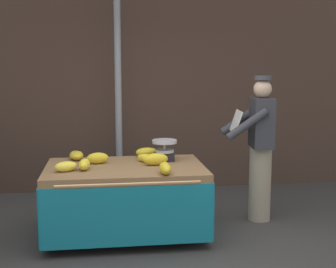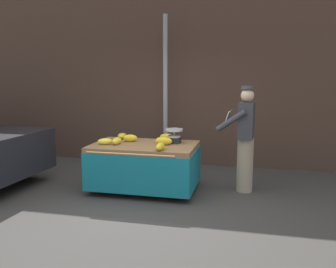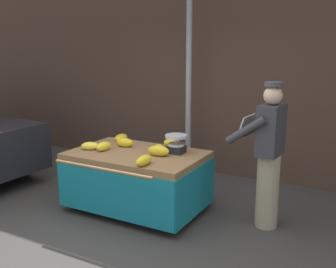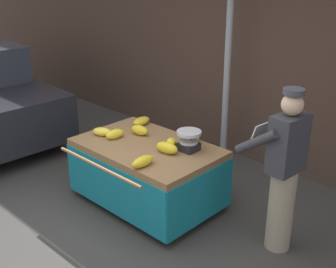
{
  "view_description": "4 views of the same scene",
  "coord_description": "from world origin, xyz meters",
  "px_view_note": "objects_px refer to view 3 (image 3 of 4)",
  "views": [
    {
      "loc": [
        -0.41,
        -4.09,
        1.85
      ],
      "look_at": [
        0.27,
        0.93,
        1.1
      ],
      "focal_mm": 50.52,
      "sensor_mm": 36.0,
      "label": 1
    },
    {
      "loc": [
        1.5,
        -4.72,
        1.88
      ],
      "look_at": [
        0.23,
        0.72,
        0.98
      ],
      "focal_mm": 38.84,
      "sensor_mm": 36.0,
      "label": 2
    },
    {
      "loc": [
        2.49,
        -3.23,
        2.11
      ],
      "look_at": [
        0.3,
        0.76,
        1.08
      ],
      "focal_mm": 42.26,
      "sensor_mm": 36.0,
      "label": 3
    },
    {
      "loc": [
        3.24,
        -2.41,
        2.85
      ],
      "look_at": [
        0.2,
        0.78,
        1.04
      ],
      "focal_mm": 47.21,
      "sensor_mm": 36.0,
      "label": 4
    }
  ],
  "objects_px": {
    "banana_bunch_4": "(104,146)",
    "banana_bunch_7": "(172,143)",
    "banana_bunch_3": "(144,160)",
    "street_pole": "(189,83)",
    "banana_bunch_5": "(125,143)",
    "banana_bunch_0": "(90,146)",
    "banana_bunch_2": "(159,151)",
    "banana_bunch_1": "(121,138)",
    "banana_cart": "(137,168)",
    "vendor_person": "(268,155)",
    "banana_bunch_6": "(159,148)",
    "weighing_scale": "(176,144)"
  },
  "relations": [
    {
      "from": "banana_cart",
      "to": "banana_bunch_0",
      "type": "xyz_separation_m",
      "value": [
        -0.6,
        -0.18,
        0.26
      ]
    },
    {
      "from": "banana_cart",
      "to": "banana_bunch_2",
      "type": "relative_size",
      "value": 6.19
    },
    {
      "from": "banana_bunch_3",
      "to": "banana_bunch_4",
      "type": "distance_m",
      "value": 0.84
    },
    {
      "from": "street_pole",
      "to": "banana_bunch_7",
      "type": "bearing_deg",
      "value": -74.84
    },
    {
      "from": "street_pole",
      "to": "banana_bunch_5",
      "type": "height_order",
      "value": "street_pole"
    },
    {
      "from": "street_pole",
      "to": "banana_bunch_7",
      "type": "relative_size",
      "value": 11.52
    },
    {
      "from": "street_pole",
      "to": "weighing_scale",
      "type": "relative_size",
      "value": 10.89
    },
    {
      "from": "banana_cart",
      "to": "banana_bunch_1",
      "type": "distance_m",
      "value": 0.72
    },
    {
      "from": "banana_bunch_1",
      "to": "banana_bunch_5",
      "type": "xyz_separation_m",
      "value": [
        0.24,
        -0.25,
        0.01
      ]
    },
    {
      "from": "street_pole",
      "to": "banana_bunch_0",
      "type": "bearing_deg",
      "value": -109.08
    },
    {
      "from": "banana_bunch_1",
      "to": "banana_bunch_7",
      "type": "relative_size",
      "value": 1.03
    },
    {
      "from": "banana_bunch_1",
      "to": "banana_bunch_6",
      "type": "distance_m",
      "value": 0.8
    },
    {
      "from": "banana_bunch_2",
      "to": "weighing_scale",
      "type": "bearing_deg",
      "value": 60.82
    },
    {
      "from": "weighing_scale",
      "to": "banana_bunch_5",
      "type": "distance_m",
      "value": 0.75
    },
    {
      "from": "banana_bunch_2",
      "to": "vendor_person",
      "type": "xyz_separation_m",
      "value": [
        1.27,
        0.33,
        0.04
      ]
    },
    {
      "from": "weighing_scale",
      "to": "banana_bunch_2",
      "type": "relative_size",
      "value": 1.02
    },
    {
      "from": "banana_bunch_5",
      "to": "banana_bunch_3",
      "type": "bearing_deg",
      "value": -40.69
    },
    {
      "from": "street_pole",
      "to": "banana_bunch_0",
      "type": "height_order",
      "value": "street_pole"
    },
    {
      "from": "banana_bunch_1",
      "to": "banana_bunch_5",
      "type": "relative_size",
      "value": 1.14
    },
    {
      "from": "banana_bunch_7",
      "to": "vendor_person",
      "type": "relative_size",
      "value": 0.15
    },
    {
      "from": "banana_bunch_5",
      "to": "banana_bunch_6",
      "type": "relative_size",
      "value": 1.05
    },
    {
      "from": "banana_bunch_4",
      "to": "banana_bunch_7",
      "type": "bearing_deg",
      "value": 39.73
    },
    {
      "from": "banana_bunch_3",
      "to": "banana_bunch_7",
      "type": "xyz_separation_m",
      "value": [
        -0.1,
        0.87,
        -0.0
      ]
    },
    {
      "from": "banana_cart",
      "to": "banana_bunch_6",
      "type": "distance_m",
      "value": 0.38
    },
    {
      "from": "banana_bunch_0",
      "to": "banana_bunch_6",
      "type": "relative_size",
      "value": 1.04
    },
    {
      "from": "banana_bunch_0",
      "to": "banana_bunch_5",
      "type": "xyz_separation_m",
      "value": [
        0.31,
        0.34,
        0.01
      ]
    },
    {
      "from": "banana_bunch_6",
      "to": "weighing_scale",
      "type": "bearing_deg",
      "value": 14.09
    },
    {
      "from": "banana_bunch_3",
      "to": "banana_bunch_2",
      "type": "bearing_deg",
      "value": 96.73
    },
    {
      "from": "weighing_scale",
      "to": "banana_bunch_1",
      "type": "xyz_separation_m",
      "value": [
        -0.98,
        0.19,
        -0.07
      ]
    },
    {
      "from": "banana_bunch_3",
      "to": "banana_bunch_4",
      "type": "bearing_deg",
      "value": 160.26
    },
    {
      "from": "banana_bunch_0",
      "to": "banana_bunch_4",
      "type": "xyz_separation_m",
      "value": [
        0.18,
        0.05,
        0.01
      ]
    },
    {
      "from": "banana_bunch_0",
      "to": "banana_bunch_2",
      "type": "height_order",
      "value": "banana_bunch_2"
    },
    {
      "from": "weighing_scale",
      "to": "banana_bunch_2",
      "type": "bearing_deg",
      "value": -119.18
    },
    {
      "from": "banana_bunch_0",
      "to": "vendor_person",
      "type": "bearing_deg",
      "value": 13.12
    },
    {
      "from": "banana_bunch_7",
      "to": "banana_bunch_1",
      "type": "bearing_deg",
      "value": -177.18
    },
    {
      "from": "banana_bunch_5",
      "to": "vendor_person",
      "type": "xyz_separation_m",
      "value": [
        1.88,
        0.17,
        0.04
      ]
    },
    {
      "from": "banana_bunch_3",
      "to": "banana_bunch_4",
      "type": "xyz_separation_m",
      "value": [
        -0.8,
        0.29,
        0.0
      ]
    },
    {
      "from": "banana_bunch_3",
      "to": "banana_bunch_7",
      "type": "relative_size",
      "value": 1.09
    },
    {
      "from": "banana_bunch_4",
      "to": "banana_bunch_5",
      "type": "bearing_deg",
      "value": 65.69
    },
    {
      "from": "banana_bunch_3",
      "to": "banana_bunch_6",
      "type": "bearing_deg",
      "value": 103.83
    },
    {
      "from": "banana_bunch_3",
      "to": "banana_bunch_5",
      "type": "bearing_deg",
      "value": 139.31
    },
    {
      "from": "banana_bunch_2",
      "to": "banana_bunch_5",
      "type": "xyz_separation_m",
      "value": [
        -0.62,
        0.16,
        -0.0
      ]
    },
    {
      "from": "vendor_person",
      "to": "banana_bunch_4",
      "type": "bearing_deg",
      "value": -167.07
    },
    {
      "from": "banana_cart",
      "to": "vendor_person",
      "type": "xyz_separation_m",
      "value": [
        1.59,
        0.33,
        0.31
      ]
    },
    {
      "from": "street_pole",
      "to": "banana_bunch_6",
      "type": "height_order",
      "value": "street_pole"
    },
    {
      "from": "weighing_scale",
      "to": "vendor_person",
      "type": "xyz_separation_m",
      "value": [
        1.14,
        0.11,
        -0.02
      ]
    },
    {
      "from": "street_pole",
      "to": "banana_bunch_4",
      "type": "bearing_deg",
      "value": -103.82
    },
    {
      "from": "banana_bunch_0",
      "to": "banana_bunch_3",
      "type": "bearing_deg",
      "value": -13.55
    },
    {
      "from": "banana_bunch_3",
      "to": "banana_bunch_0",
      "type": "bearing_deg",
      "value": 166.45
    },
    {
      "from": "street_pole",
      "to": "banana_bunch_6",
      "type": "relative_size",
      "value": 13.47
    }
  ]
}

